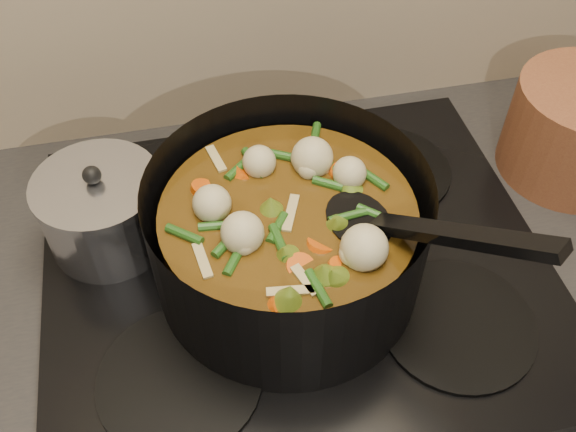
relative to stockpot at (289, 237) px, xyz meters
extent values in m
cube|color=brown|center=(0.01, 0.02, -0.57)|extent=(2.60, 0.60, 0.86)
cube|color=black|center=(0.01, 0.02, -0.12)|extent=(2.64, 0.64, 0.05)
cube|color=black|center=(0.01, 0.02, -0.08)|extent=(0.62, 0.54, 0.02)
cylinder|color=black|center=(-0.15, -0.11, -0.07)|extent=(0.18, 0.18, 0.01)
cylinder|color=black|center=(0.17, -0.11, -0.07)|extent=(0.18, 0.18, 0.01)
cylinder|color=black|center=(-0.15, 0.15, -0.07)|extent=(0.18, 0.18, 0.01)
cylinder|color=black|center=(0.17, 0.15, -0.07)|extent=(0.18, 0.18, 0.01)
cylinder|color=black|center=(0.00, 0.00, 0.00)|extent=(0.41, 0.41, 0.16)
cylinder|color=black|center=(0.00, 0.00, -0.07)|extent=(0.31, 0.31, 0.01)
cylinder|color=#54370E|center=(0.00, 0.00, -0.01)|extent=(0.29, 0.29, 0.11)
cylinder|color=#E6490A|center=(0.04, 0.00, 0.04)|extent=(0.03, 0.03, 0.03)
cylinder|color=#E6490A|center=(0.04, 0.06, 0.04)|extent=(0.04, 0.04, 0.03)
cylinder|color=#E6490A|center=(-0.05, 0.10, 0.04)|extent=(0.04, 0.04, 0.03)
cylinder|color=#E6490A|center=(-0.06, 0.01, 0.04)|extent=(0.03, 0.04, 0.03)
cylinder|color=#E6490A|center=(-0.06, -0.07, 0.04)|extent=(0.04, 0.04, 0.03)
cylinder|color=#E6490A|center=(0.01, -0.04, 0.04)|extent=(0.04, 0.04, 0.03)
cylinder|color=#E6490A|center=(0.07, -0.02, 0.04)|extent=(0.04, 0.04, 0.03)
cylinder|color=#E6490A|center=(0.08, 0.07, 0.04)|extent=(0.04, 0.03, 0.03)
cylinder|color=#E6490A|center=(-0.01, 0.06, 0.04)|extent=(0.04, 0.04, 0.03)
cylinder|color=#E6490A|center=(-0.08, 0.04, 0.04)|extent=(0.04, 0.04, 0.03)
sphere|color=beige|center=(0.07, 0.00, 0.06)|extent=(0.04, 0.04, 0.04)
sphere|color=beige|center=(0.01, 0.07, 0.06)|extent=(0.04, 0.04, 0.04)
sphere|color=beige|center=(-0.06, 0.02, 0.06)|extent=(0.04, 0.04, 0.04)
sphere|color=beige|center=(-0.03, -0.06, 0.06)|extent=(0.04, 0.04, 0.04)
sphere|color=beige|center=(0.05, -0.04, 0.06)|extent=(0.04, 0.04, 0.04)
sphere|color=beige|center=(0.05, 0.05, 0.06)|extent=(0.04, 0.04, 0.04)
cone|color=olive|center=(-0.07, -0.05, 0.05)|extent=(0.04, 0.04, 0.04)
cone|color=olive|center=(0.03, -0.08, 0.05)|extent=(0.04, 0.04, 0.04)
cone|color=olive|center=(0.09, 0.01, 0.05)|extent=(0.04, 0.04, 0.04)
cone|color=olive|center=(0.02, 0.09, 0.05)|extent=(0.04, 0.04, 0.04)
cone|color=olive|center=(-0.08, 0.05, 0.05)|extent=(0.04, 0.04, 0.04)
cone|color=olive|center=(-0.07, -0.06, 0.05)|extent=(0.04, 0.04, 0.04)
cone|color=olive|center=(0.04, -0.08, 0.05)|extent=(0.04, 0.04, 0.04)
cylinder|color=#26591A|center=(0.03, 0.03, 0.05)|extent=(0.01, 0.04, 0.01)
cylinder|color=#26591A|center=(0.00, 0.11, 0.05)|extent=(0.04, 0.03, 0.01)
cylinder|color=#26591A|center=(-0.06, 0.07, 0.05)|extent=(0.04, 0.02, 0.01)
cylinder|color=#26591A|center=(-0.07, 0.01, 0.05)|extent=(0.03, 0.04, 0.01)
cylinder|color=#26591A|center=(-0.04, -0.03, 0.05)|extent=(0.03, 0.04, 0.01)
cylinder|color=#26591A|center=(-0.02, -0.11, 0.05)|extent=(0.04, 0.02, 0.01)
cylinder|color=#26591A|center=(0.05, -0.07, 0.05)|extent=(0.04, 0.03, 0.01)
cylinder|color=#26591A|center=(0.07, -0.01, 0.05)|extent=(0.01, 0.04, 0.01)
cylinder|color=#26591A|center=(0.04, 0.03, 0.05)|extent=(0.04, 0.03, 0.01)
cylinder|color=#26591A|center=(0.02, 0.11, 0.05)|extent=(0.04, 0.02, 0.01)
cylinder|color=#26591A|center=(-0.05, 0.08, 0.05)|extent=(0.03, 0.04, 0.01)
cylinder|color=#26591A|center=(-0.07, 0.02, 0.05)|extent=(0.03, 0.04, 0.01)
cylinder|color=#26591A|center=(-0.04, -0.02, 0.05)|extent=(0.04, 0.02, 0.01)
cylinder|color=#26591A|center=(-0.03, -0.10, 0.05)|extent=(0.04, 0.03, 0.01)
cylinder|color=#26591A|center=(0.04, -0.08, 0.05)|extent=(0.01, 0.04, 0.01)
cylinder|color=#26591A|center=(0.06, -0.02, 0.05)|extent=(0.04, 0.03, 0.01)
cube|color=tan|center=(-0.07, 0.02, 0.05)|extent=(0.05, 0.01, 0.00)
cube|color=tan|center=(-0.04, -0.07, 0.05)|extent=(0.02, 0.05, 0.00)
cube|color=tan|center=(0.06, -0.04, 0.05)|extent=(0.04, 0.03, 0.00)
cube|color=tan|center=(0.05, 0.06, 0.05)|extent=(0.04, 0.04, 0.00)
cube|color=tan|center=(-0.05, 0.06, 0.05)|extent=(0.03, 0.05, 0.00)
cube|color=tan|center=(-0.07, -0.04, 0.05)|extent=(0.05, 0.02, 0.00)
ellipsoid|color=black|center=(0.07, -0.03, 0.05)|extent=(0.08, 0.10, 0.01)
cube|color=black|center=(0.14, -0.11, 0.10)|extent=(0.13, 0.17, 0.11)
cylinder|color=silver|center=(-0.21, 0.11, -0.03)|extent=(0.15, 0.15, 0.09)
cylinder|color=silver|center=(-0.21, 0.11, 0.02)|extent=(0.15, 0.15, 0.01)
sphere|color=black|center=(-0.21, 0.11, 0.04)|extent=(0.02, 0.02, 0.02)
camera|label=1|loc=(-0.10, -0.46, 0.56)|focal=40.00mm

